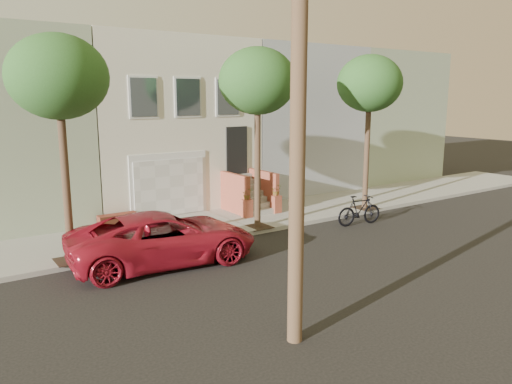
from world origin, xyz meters
TOP-DOWN VIEW (x-y plane):
  - ground at (0.00, 0.00)m, footprint 90.00×90.00m
  - sidewalk at (0.00, 5.35)m, footprint 40.00×3.70m
  - house_row at (0.00, 11.19)m, footprint 33.10×11.70m
  - tree_left at (-5.50, 3.90)m, footprint 2.70×2.57m
  - tree_mid at (1.00, 3.90)m, footprint 2.70×2.57m
  - tree_right at (6.50, 3.90)m, footprint 2.70×2.57m
  - pickup_truck at (-3.21, 2.58)m, footprint 5.64×3.03m
  - motorcycle at (4.66, 2.44)m, footprint 1.97×0.83m

SIDE VIEW (x-z plane):
  - ground at x=0.00m, z-range 0.00..0.00m
  - sidewalk at x=0.00m, z-range 0.00..0.15m
  - motorcycle at x=4.66m, z-range 0.00..1.15m
  - pickup_truck at x=-3.21m, z-range 0.00..1.51m
  - house_row at x=0.00m, z-range 0.14..7.14m
  - tree_left at x=-5.50m, z-range 2.11..8.41m
  - tree_mid at x=1.00m, z-range 2.11..8.41m
  - tree_right at x=6.50m, z-range 2.11..8.41m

